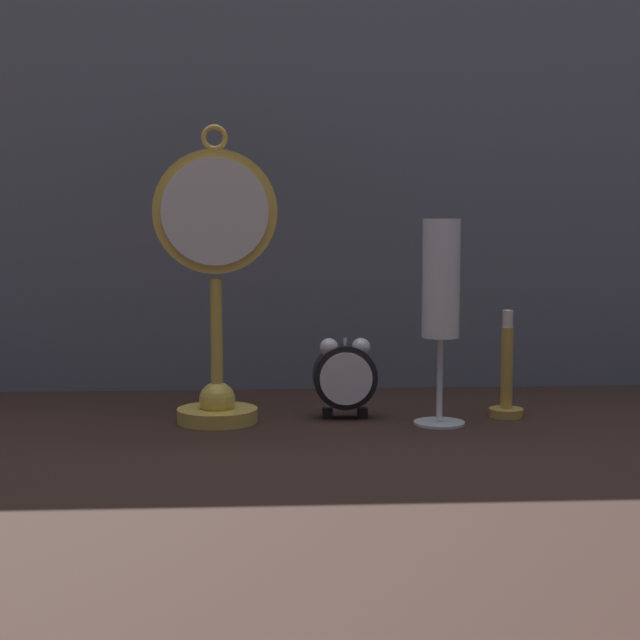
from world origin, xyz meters
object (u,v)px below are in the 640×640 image
pocket_watch_on_stand (216,281)px  brass_candlestick (507,383)px  champagne_flute (441,294)px  alarm_clock_twin_bell (345,374)px

pocket_watch_on_stand → brass_candlestick: 0.36m
champagne_flute → brass_candlestick: (0.09, 0.04, -0.11)m
pocket_watch_on_stand → brass_candlestick: bearing=1.7°
pocket_watch_on_stand → champagne_flute: bearing=-6.2°
pocket_watch_on_stand → champagne_flute: (0.25, -0.03, -0.01)m
alarm_clock_twin_bell → brass_candlestick: 0.19m
alarm_clock_twin_bell → brass_candlestick: brass_candlestick is taller
pocket_watch_on_stand → alarm_clock_twin_bell: (0.15, 0.01, -0.11)m
pocket_watch_on_stand → champagne_flute: 0.26m
champagne_flute → alarm_clock_twin_bell: bearing=158.8°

